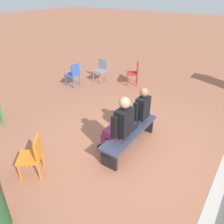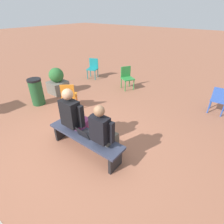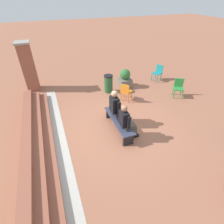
# 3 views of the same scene
# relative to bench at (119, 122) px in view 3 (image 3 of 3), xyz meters

# --- Properties ---
(ground_plane) EXTENTS (60.00, 60.00, 0.00)m
(ground_plane) POSITION_rel_bench_xyz_m (0.14, 0.18, -0.35)
(ground_plane) COLOR #9E6047
(concrete_strip) EXTENTS (7.70, 0.40, 0.01)m
(concrete_strip) POSITION_rel_bench_xyz_m (0.00, 2.05, -0.35)
(concrete_strip) COLOR #B7B2A8
(concrete_strip) RESTS_ON ground
(brick_steps) EXTENTS (6.90, 0.90, 0.45)m
(brick_steps) POSITION_rel_bench_xyz_m (0.00, 2.80, -0.18)
(brick_steps) COLOR #93513D
(brick_steps) RESTS_ON ground
(brick_pillar_right_of_steps) EXTENTS (0.64, 0.64, 2.30)m
(brick_pillar_right_of_steps) POSITION_rel_bench_xyz_m (4.42, 2.77, 0.81)
(brick_pillar_right_of_steps) COLOR #93513D
(brick_pillar_right_of_steps) RESTS_ON ground
(bench) EXTENTS (1.80, 0.44, 0.45)m
(bench) POSITION_rel_bench_xyz_m (0.00, 0.00, 0.00)
(bench) COLOR #33384C
(bench) RESTS_ON ground
(person_student) EXTENTS (0.52, 0.66, 1.31)m
(person_student) POSITION_rel_bench_xyz_m (-0.47, -0.07, 0.35)
(person_student) COLOR #4C473D
(person_student) RESTS_ON ground
(person_adult) EXTENTS (0.58, 0.73, 1.41)m
(person_adult) POSITION_rel_bench_xyz_m (0.34, -0.07, 0.39)
(person_adult) COLOR #7F2D5B
(person_adult) RESTS_ON ground
(laptop) EXTENTS (0.32, 0.29, 0.21)m
(laptop) POSITION_rel_bench_xyz_m (-0.05, 0.01, 0.15)
(laptop) COLOR black
(laptop) RESTS_ON bench
(plastic_chair_near_bench_left) EXTENTS (0.59, 0.59, 0.84)m
(plastic_chair_near_bench_left) POSITION_rel_bench_xyz_m (1.75, -1.06, 0.13)
(plastic_chair_near_bench_left) COLOR orange
(plastic_chair_near_bench_left) RESTS_ON ground
(plastic_chair_far_left) EXTENTS (0.55, 0.55, 0.84)m
(plastic_chair_far_left) POSITION_rel_bench_xyz_m (3.15, -3.64, 0.13)
(plastic_chair_far_left) COLOR teal
(plastic_chair_far_left) RESTS_ON ground
(plastic_chair_near_bench_right) EXTENTS (0.57, 0.57, 0.84)m
(plastic_chair_near_bench_right) POSITION_rel_bench_xyz_m (1.27, -3.52, 0.13)
(plastic_chair_near_bench_right) COLOR #2D893D
(plastic_chair_near_bench_right) RESTS_ON ground
(planter) EXTENTS (0.60, 0.60, 0.94)m
(planter) POSITION_rel_bench_xyz_m (3.03, -1.61, 0.08)
(planter) COLOR #6B665B
(planter) RESTS_ON ground
(litter_bin) EXTENTS (0.42, 0.42, 0.86)m
(litter_bin) POSITION_rel_bench_xyz_m (2.82, -0.64, 0.08)
(litter_bin) COLOR #23562D
(litter_bin) RESTS_ON ground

